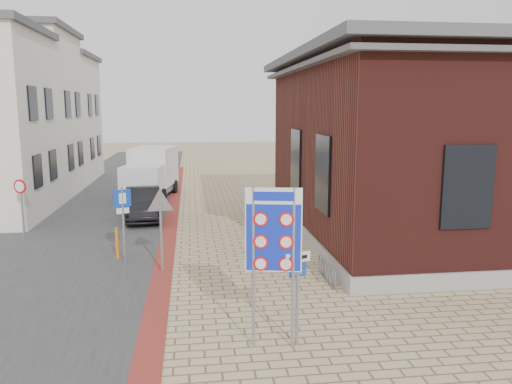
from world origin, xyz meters
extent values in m
plane|color=tan|center=(0.00, 0.00, 0.00)|extent=(120.00, 120.00, 0.00)
cube|color=#38383A|center=(-5.50, 15.00, 0.01)|extent=(7.00, 60.00, 0.02)
cube|color=maroon|center=(-2.00, 10.00, 0.01)|extent=(0.60, 40.00, 0.02)
cube|color=gray|center=(9.00, 7.00, 0.25)|extent=(12.15, 12.15, 0.50)
cube|color=#4A1A17|center=(9.00, 7.00, 3.50)|extent=(12.00, 12.00, 6.00)
cube|color=#4F4E53|center=(9.00, 7.00, 6.65)|extent=(13.00, 13.00, 0.30)
cube|color=#4F4E53|center=(9.00, 7.00, 6.25)|extent=(12.70, 12.70, 0.15)
cube|color=black|center=(2.98, 4.00, 2.80)|extent=(0.12, 1.60, 2.40)
cube|color=black|center=(2.98, 8.00, 2.80)|extent=(0.12, 1.60, 2.40)
cube|color=black|center=(6.00, 0.98, 2.80)|extent=(1.40, 0.12, 2.20)
cube|color=black|center=(-7.48, 10.80, 2.20)|extent=(0.10, 1.10, 1.40)
cube|color=black|center=(-7.48, 13.20, 2.20)|extent=(0.10, 1.10, 1.40)
cube|color=black|center=(-7.48, 10.80, 5.00)|extent=(0.10, 1.10, 1.40)
cube|color=black|center=(-7.48, 13.20, 5.00)|extent=(0.10, 1.10, 1.40)
cube|color=silver|center=(-11.00, 18.00, 4.40)|extent=(7.00, 6.00, 8.80)
cube|color=black|center=(-7.48, 16.80, 2.20)|extent=(0.10, 1.10, 1.40)
cube|color=black|center=(-7.48, 19.20, 2.20)|extent=(0.10, 1.10, 1.40)
cube|color=black|center=(-7.48, 16.80, 5.00)|extent=(0.10, 1.10, 1.40)
cube|color=black|center=(-7.48, 19.20, 5.00)|extent=(0.10, 1.10, 1.40)
cube|color=silver|center=(-11.00, 24.00, 4.00)|extent=(7.00, 6.00, 8.00)
cube|color=#4F4E53|center=(-11.00, 24.00, 8.15)|extent=(7.40, 6.40, 0.30)
cube|color=black|center=(-7.48, 22.80, 2.20)|extent=(0.10, 1.10, 1.40)
cube|color=black|center=(-7.48, 25.20, 2.20)|extent=(0.10, 1.10, 1.40)
cube|color=black|center=(-7.48, 22.80, 5.00)|extent=(0.10, 1.10, 1.40)
cube|color=black|center=(-7.48, 25.20, 5.00)|extent=(0.10, 1.10, 1.40)
torus|color=slate|center=(2.65, 1.60, 0.28)|extent=(0.04, 0.60, 0.60)
torus|color=slate|center=(2.65, 1.90, 0.28)|extent=(0.04, 0.60, 0.60)
torus|color=slate|center=(2.65, 2.20, 0.28)|extent=(0.04, 0.60, 0.60)
torus|color=slate|center=(2.65, 2.50, 0.28)|extent=(0.04, 0.60, 0.60)
torus|color=slate|center=(2.65, 2.80, 0.28)|extent=(0.04, 0.60, 0.60)
cube|color=slate|center=(2.65, 2.20, 0.02)|extent=(0.08, 1.60, 0.04)
imported|color=black|center=(-3.20, 10.97, 0.68)|extent=(1.82, 4.26, 1.36)
cube|color=slate|center=(-3.27, 16.23, 0.42)|extent=(2.78, 5.30, 0.23)
cube|color=white|center=(-3.57, 14.48, 1.17)|extent=(2.20, 1.90, 1.50)
cube|color=black|center=(-3.69, 13.79, 1.45)|extent=(1.76, 0.38, 0.75)
cube|color=white|center=(-3.13, 17.06, 1.64)|extent=(2.59, 3.66, 2.06)
cylinder|color=black|center=(-4.49, 14.92, 0.37)|extent=(0.36, 0.78, 0.75)
cylinder|color=black|center=(-2.56, 14.59, 0.37)|extent=(0.36, 0.78, 0.75)
cylinder|color=black|center=(-3.99, 17.87, 0.37)|extent=(0.36, 0.78, 0.75)
cylinder|color=black|center=(-2.05, 17.54, 0.37)|extent=(0.36, 0.78, 0.75)
cylinder|color=gray|center=(0.11, -1.42, 1.65)|extent=(0.07, 0.07, 3.30)
cylinder|color=gray|center=(0.89, -1.58, 1.65)|extent=(0.07, 0.07, 3.30)
cube|color=white|center=(0.50, -1.50, 2.45)|extent=(1.11, 0.26, 1.70)
cube|color=#1028C8|center=(0.50, -1.50, 2.45)|extent=(1.07, 0.26, 1.65)
cube|color=white|center=(0.50, -1.50, 3.13)|extent=(1.07, 0.26, 0.32)
cylinder|color=gray|center=(1.00, -1.50, 1.05)|extent=(0.07, 0.07, 2.10)
cube|color=silver|center=(1.00, -1.50, 1.87)|extent=(0.54, 0.24, 0.20)
cube|color=#0F38B7|center=(1.00, -1.50, 1.60)|extent=(0.37, 0.17, 0.26)
cylinder|color=gray|center=(-3.20, 4.50, 1.21)|extent=(0.07, 0.07, 2.42)
cube|color=#103CC2|center=(-3.20, 4.50, 2.09)|extent=(0.50, 0.26, 0.53)
cube|color=white|center=(-3.20, 4.50, 1.70)|extent=(0.37, 0.20, 0.17)
cylinder|color=gray|center=(-2.00, 3.50, 1.20)|extent=(0.07, 0.07, 2.40)
cylinder|color=gray|center=(-7.29, 8.00, 1.12)|extent=(0.07, 0.07, 2.24)
cylinder|color=#B30D15|center=(-7.29, 8.00, 1.99)|extent=(0.50, 0.23, 0.53)
cylinder|color=orange|center=(-3.50, 5.00, 0.52)|extent=(0.12, 0.12, 1.05)
camera|label=1|loc=(-1.08, -10.93, 4.84)|focal=35.00mm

